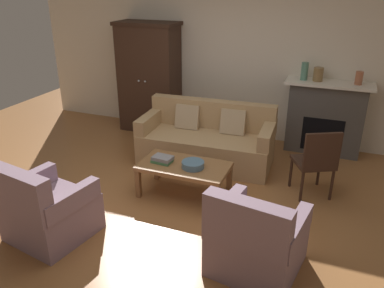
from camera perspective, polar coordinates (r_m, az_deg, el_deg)
ground_plane at (r=4.76m, az=-2.99°, el=-8.90°), size 9.60×9.60×0.00m
back_wall at (r=6.53m, az=6.20°, el=13.20°), size 7.20×0.10×2.80m
fireplace at (r=6.27m, az=19.01°, el=3.75°), size 1.26×0.48×1.12m
armoire at (r=6.82m, az=-6.30°, el=9.69°), size 1.06×0.57×1.87m
couch at (r=5.70m, az=2.20°, el=0.43°), size 1.96×0.94×0.86m
coffee_table at (r=4.78m, az=-1.16°, el=-3.63°), size 1.10×0.60×0.42m
fruit_bowl at (r=4.67m, az=0.14°, el=-3.05°), size 0.27×0.27×0.08m
book_stack at (r=4.82m, az=-4.39°, el=-2.26°), size 0.26×0.19×0.08m
mantel_vase_jade at (r=6.09m, az=16.25°, el=10.26°), size 0.10×0.10×0.26m
mantel_vase_bronze at (r=6.08m, az=18.10°, el=9.73°), size 0.14×0.14×0.20m
mantel_vase_terracotta at (r=6.08m, az=23.39°, el=8.91°), size 0.10×0.10×0.19m
armchair_near_left at (r=4.33m, az=-20.57°, el=-9.20°), size 0.89×0.89×0.88m
armchair_near_right at (r=3.69m, az=9.35°, el=-14.00°), size 0.88×0.88×0.88m
side_chair_wooden at (r=4.91m, az=17.88°, el=-2.19°), size 0.60×0.60×0.90m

